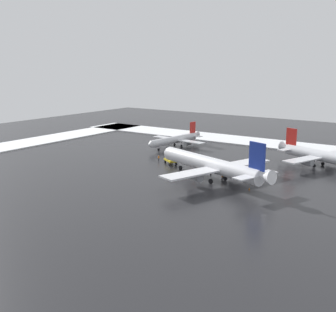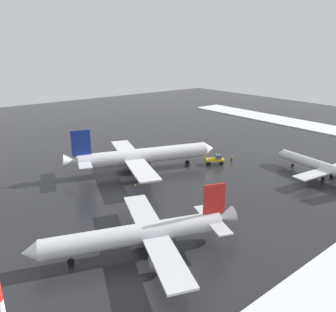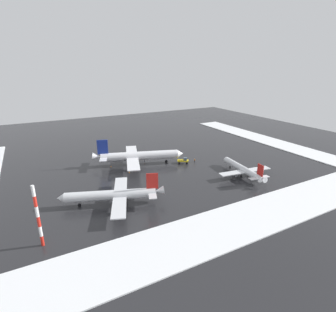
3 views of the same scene
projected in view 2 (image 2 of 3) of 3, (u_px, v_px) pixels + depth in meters
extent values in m
plane|color=#232326|center=(179.00, 165.00, 83.67)|extent=(240.00, 240.00, 0.00)
cube|color=white|center=(316.00, 127.00, 122.92)|extent=(14.00, 116.00, 0.32)
cylinder|color=white|center=(145.00, 155.00, 79.15)|extent=(31.18, 13.49, 3.59)
cone|color=white|center=(209.00, 148.00, 84.60)|extent=(3.49, 4.04, 3.41)
cone|color=white|center=(71.00, 161.00, 73.43)|extent=(4.55, 4.09, 3.49)
cube|color=white|center=(125.00, 148.00, 85.98)|extent=(8.78, 14.49, 0.38)
cylinder|color=gray|center=(129.00, 154.00, 84.59)|extent=(4.08, 3.15, 2.11)
cube|color=white|center=(142.00, 170.00, 70.49)|extent=(8.78, 14.49, 0.38)
cylinder|color=gray|center=(142.00, 171.00, 72.88)|extent=(4.08, 3.15, 2.11)
cube|color=navy|center=(81.00, 143.00, 73.00)|extent=(4.13, 1.71, 5.91)
cube|color=white|center=(82.00, 156.00, 77.20)|extent=(4.22, 5.68, 0.25)
cube|color=white|center=(85.00, 165.00, 71.54)|extent=(4.22, 5.68, 0.25)
cylinder|color=black|center=(187.00, 157.00, 83.18)|extent=(0.25, 0.25, 0.74)
cylinder|color=black|center=(187.00, 162.00, 83.66)|extent=(1.22, 0.72, 1.16)
cylinder|color=black|center=(130.00, 160.00, 80.71)|extent=(0.25, 0.25, 0.74)
cylinder|color=black|center=(131.00, 166.00, 81.20)|extent=(1.22, 0.72, 1.16)
cylinder|color=black|center=(135.00, 166.00, 76.56)|extent=(0.25, 0.25, 0.74)
cylinder|color=black|center=(135.00, 172.00, 77.04)|extent=(1.22, 0.72, 1.16)
cylinder|color=silver|center=(320.00, 166.00, 75.56)|extent=(5.10, 21.40, 2.41)
cone|color=silver|center=(281.00, 153.00, 84.91)|extent=(2.49, 1.98, 2.29)
cube|color=silver|center=(312.00, 175.00, 71.07)|extent=(9.54, 4.27, 0.26)
cylinder|color=gray|center=(314.00, 176.00, 72.27)|extent=(1.71, 2.57, 1.42)
cylinder|color=black|center=(293.00, 161.00, 81.96)|extent=(0.17, 0.17, 0.50)
cylinder|color=black|center=(293.00, 165.00, 82.28)|extent=(0.35, 0.80, 0.78)
cylinder|color=black|center=(324.00, 175.00, 73.40)|extent=(0.17, 0.17, 0.50)
cylinder|color=black|center=(323.00, 179.00, 73.73)|extent=(0.35, 0.80, 0.78)
cylinder|color=black|center=(332.00, 172.00, 74.92)|extent=(0.17, 0.17, 0.50)
cylinder|color=black|center=(331.00, 176.00, 75.25)|extent=(0.35, 0.80, 0.78)
cylinder|color=silver|center=(135.00, 234.00, 46.87)|extent=(25.60, 11.90, 2.97)
cone|color=silver|center=(29.00, 252.00, 42.76)|extent=(2.95, 3.37, 2.82)
cone|color=silver|center=(226.00, 216.00, 50.87)|extent=(3.80, 3.45, 2.89)
cube|color=silver|center=(168.00, 262.00, 41.24)|extent=(7.55, 11.98, 0.31)
cylinder|color=gray|center=(161.00, 260.00, 42.97)|extent=(3.39, 2.67, 1.75)
cube|color=silver|center=(142.00, 211.00, 54.19)|extent=(7.55, 11.98, 0.31)
cylinder|color=gray|center=(142.00, 221.00, 52.76)|extent=(3.39, 2.67, 1.75)
cube|color=red|center=(214.00, 199.00, 49.24)|extent=(3.38, 1.51, 4.89)
cube|color=silver|center=(220.00, 228.00, 47.90)|extent=(3.59, 4.72, 0.21)
cube|color=silver|center=(205.00, 212.00, 52.63)|extent=(3.59, 4.72, 0.21)
cylinder|color=black|center=(70.00, 254.00, 44.62)|extent=(0.21, 0.21, 0.61)
cylinder|color=black|center=(71.00, 262.00, 45.02)|extent=(1.01, 0.62, 0.96)
cylinder|color=black|center=(157.00, 246.00, 46.31)|extent=(0.21, 0.21, 0.61)
cylinder|color=black|center=(157.00, 254.00, 46.71)|extent=(1.01, 0.62, 0.96)
cylinder|color=black|center=(150.00, 233.00, 49.78)|extent=(0.21, 0.21, 0.61)
cylinder|color=black|center=(150.00, 240.00, 50.18)|extent=(1.01, 0.62, 0.96)
cube|color=gold|center=(215.00, 160.00, 83.96)|extent=(5.06, 4.34, 0.50)
cube|color=#3F5160|center=(218.00, 157.00, 83.79)|extent=(1.99, 2.02, 1.10)
cylinder|color=black|center=(220.00, 161.00, 85.26)|extent=(0.93, 0.76, 0.90)
cylinder|color=black|center=(222.00, 163.00, 83.39)|extent=(0.93, 0.76, 0.90)
cylinder|color=black|center=(208.00, 161.00, 84.97)|extent=(0.93, 0.76, 0.90)
cylinder|color=black|center=(209.00, 164.00, 83.10)|extent=(0.93, 0.76, 0.90)
cylinder|color=black|center=(137.00, 172.00, 77.72)|extent=(0.16, 0.16, 0.85)
cylinder|color=black|center=(137.00, 172.00, 77.60)|extent=(0.16, 0.16, 0.85)
cylinder|color=orange|center=(137.00, 169.00, 77.43)|extent=(0.36, 0.36, 0.62)
sphere|color=tan|center=(137.00, 167.00, 77.29)|extent=(0.24, 0.24, 0.24)
cylinder|color=black|center=(232.00, 160.00, 86.17)|extent=(0.16, 0.16, 0.85)
cylinder|color=black|center=(231.00, 160.00, 86.13)|extent=(0.16, 0.16, 0.85)
cylinder|color=orange|center=(232.00, 157.00, 85.92)|extent=(0.36, 0.36, 0.62)
sphere|color=tan|center=(232.00, 156.00, 85.78)|extent=(0.24, 0.24, 0.24)
cylinder|color=black|center=(150.00, 163.00, 83.45)|extent=(0.16, 0.16, 0.85)
cylinder|color=black|center=(150.00, 163.00, 83.59)|extent=(0.16, 0.16, 0.85)
cylinder|color=orange|center=(150.00, 161.00, 83.29)|extent=(0.36, 0.36, 0.62)
sphere|color=tan|center=(150.00, 159.00, 83.15)|extent=(0.24, 0.24, 0.24)
cone|color=orange|center=(97.00, 176.00, 75.41)|extent=(0.36, 0.36, 0.55)
cone|color=orange|center=(135.00, 184.00, 70.98)|extent=(0.36, 0.36, 0.55)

